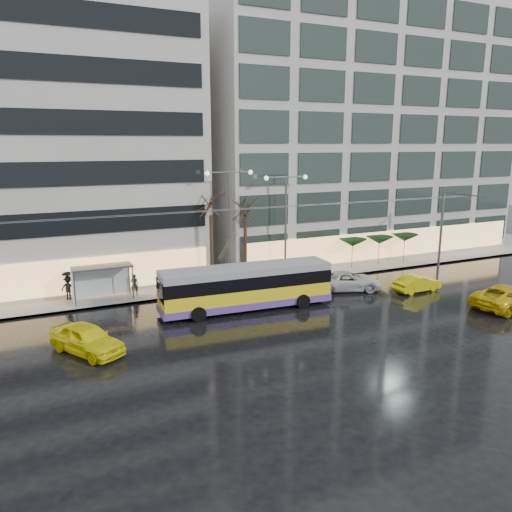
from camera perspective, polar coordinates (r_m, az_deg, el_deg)
ground at (r=30.53m, az=1.17°, el=-8.82°), size 140.00×140.00×0.00m
sidewalk at (r=43.53m, az=-4.50°, el=-2.13°), size 80.00×10.00×0.15m
kerb at (r=39.09m, az=-1.98°, el=-3.83°), size 80.00×0.10×0.15m
building_right at (r=54.52m, az=10.85°, el=14.03°), size 32.00×14.00×25.00m
trolleybus at (r=34.33m, az=-1.11°, el=-3.71°), size 12.04×4.95×5.53m
catenary at (r=36.72m, az=-2.79°, el=1.80°), size 42.24×5.12×7.00m
bus_shelter at (r=37.60m, az=-17.76°, el=-2.13°), size 4.20×1.60×2.51m
street_lamp_near at (r=39.44m, az=-3.03°, el=5.11°), size 3.96×0.36×9.03m
street_lamp_far at (r=41.56m, az=3.42°, el=5.11°), size 3.96×0.36×8.53m
tree_a at (r=38.97m, az=-5.22°, el=6.61°), size 3.20×3.20×8.40m
tree_b at (r=40.32m, az=-1.26°, el=5.88°), size 3.20×3.20×7.70m
parasol_a at (r=45.92m, az=10.98°, el=1.50°), size 2.50×2.50×2.65m
parasol_b at (r=47.71m, az=13.92°, el=1.77°), size 2.50×2.50×2.65m
parasol_c at (r=49.62m, az=16.64°, el=2.02°), size 2.50×2.50×2.65m
taxi_a at (r=29.06m, az=-18.78°, el=-8.94°), size 4.09×5.10×1.63m
taxi_b at (r=40.58m, az=17.92°, el=-2.99°), size 4.00×1.60×1.29m
taxi_c at (r=39.00m, az=26.87°, el=-4.15°), size 6.17×3.49×1.63m
sedan_silver at (r=39.61m, az=10.37°, el=-2.81°), size 5.80×4.08×1.47m
pedestrian_a at (r=38.17m, az=-13.77°, el=-2.20°), size 1.23×1.24×2.19m
pedestrian_b at (r=39.64m, az=-14.82°, el=-2.78°), size 0.92×0.88×1.50m
pedestrian_c at (r=38.48m, az=-20.66°, el=-3.09°), size 1.32×1.13×2.11m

